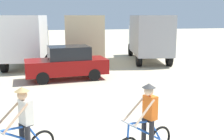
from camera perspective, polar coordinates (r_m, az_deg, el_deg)
ground_plane at (r=8.07m, az=8.17°, el=-13.40°), size 120.00×120.00×0.00m
box_truck_avon_van at (r=19.63m, az=-17.02°, el=6.33°), size 2.90×6.92×3.35m
box_truck_tan_camper at (r=20.16m, az=-5.22°, el=6.88°), size 3.35×7.03×3.35m
box_truck_grey_hauler at (r=20.90m, az=7.51°, el=6.98°), size 3.44×7.04×3.35m
sedan_parked at (r=14.86m, az=-9.17°, el=1.44°), size 4.35×2.15×1.76m
cyclist_orange_shirt at (r=6.60m, az=-17.79°, el=-11.58°), size 1.47×1.01×1.82m
cyclist_cowboy_hat at (r=6.65m, az=7.07°, el=-10.96°), size 1.62×0.80×1.82m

